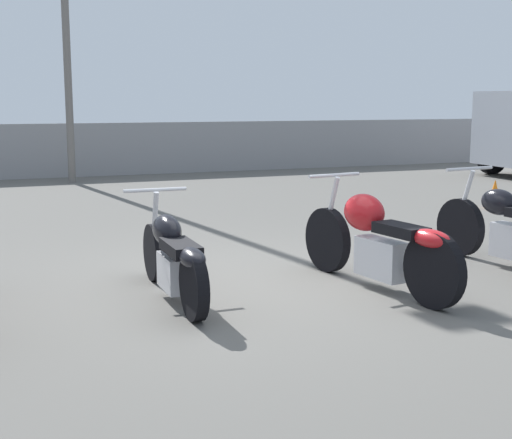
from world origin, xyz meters
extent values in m
plane|color=#5B5954|center=(0.00, 0.00, 0.00)|extent=(60.00, 60.00, 0.00)
cube|color=gray|center=(0.00, 10.65, 0.62)|extent=(40.00, 0.04, 1.24)
cylinder|color=black|center=(-0.85, 0.51, 0.28)|extent=(0.10, 0.57, 0.57)
cylinder|color=black|center=(-0.86, -0.88, 0.28)|extent=(0.10, 0.57, 0.57)
cube|color=silver|center=(-0.86, -0.26, 0.25)|extent=(0.20, 0.50, 0.31)
ellipsoid|color=black|center=(-0.86, -0.02, 0.59)|extent=(0.25, 0.53, 0.28)
cube|color=black|center=(-0.86, -0.49, 0.52)|extent=(0.24, 0.59, 0.10)
ellipsoid|color=black|center=(-0.86, -0.83, 0.51)|extent=(0.20, 0.44, 0.16)
cylinder|color=silver|center=(-0.85, 0.41, 0.92)|extent=(0.61, 0.04, 0.04)
cylinder|color=silver|center=(-0.85, 0.46, 0.60)|extent=(0.05, 0.24, 0.62)
cylinder|color=silver|center=(-0.74, -0.40, 0.20)|extent=(0.08, 0.71, 0.07)
cylinder|color=black|center=(0.91, 0.23, 0.33)|extent=(0.20, 0.67, 0.67)
cylinder|color=black|center=(1.14, -1.31, 0.33)|extent=(0.20, 0.67, 0.67)
cube|color=silver|center=(1.04, -0.62, 0.30)|extent=(0.28, 0.58, 0.37)
ellipsoid|color=red|center=(1.00, -0.36, 0.70)|extent=(0.37, 0.53, 0.36)
cube|color=black|center=(1.08, -0.88, 0.61)|extent=(0.32, 0.57, 0.10)
ellipsoid|color=red|center=(1.14, -1.26, 0.60)|extent=(0.26, 0.46, 0.16)
cylinder|color=silver|center=(0.93, 0.13, 1.02)|extent=(0.61, 0.13, 0.04)
cylinder|color=silver|center=(0.92, 0.18, 0.68)|extent=(0.09, 0.26, 0.67)
cylinder|color=silver|center=(1.18, -0.75, 0.23)|extent=(0.16, 0.60, 0.07)
cylinder|color=black|center=(2.68, 0.36, 0.33)|extent=(0.18, 0.67, 0.66)
ellipsoid|color=black|center=(2.75, -0.18, 0.69)|extent=(0.29, 0.47, 0.28)
cylinder|color=silver|center=(2.70, 0.26, 1.01)|extent=(0.68, 0.12, 0.04)
cylinder|color=silver|center=(2.69, 0.31, 0.67)|extent=(0.08, 0.26, 0.66)
cylinder|color=black|center=(9.22, 7.69, 0.35)|extent=(0.71, 0.25, 0.70)
cone|color=orange|center=(5.47, 3.09, 0.24)|extent=(0.27, 0.27, 0.49)
camera|label=1|loc=(-2.44, -6.25, 1.77)|focal=50.00mm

